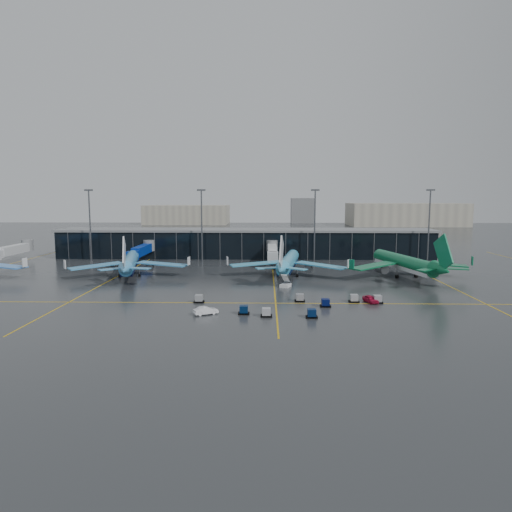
{
  "coord_description": "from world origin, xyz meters",
  "views": [
    {
      "loc": [
        7.97,
        -111.21,
        22.65
      ],
      "look_at": [
        5.0,
        18.0,
        6.0
      ],
      "focal_mm": 32.0,
      "sensor_mm": 36.0,
      "label": 1
    }
  ],
  "objects_px": {
    "baggage_carts": "(298,304)",
    "service_van_red": "(371,299)",
    "airliner_aer_lingus": "(404,254)",
    "mobile_airstair": "(285,284)",
    "airliner_arkefly": "(129,255)",
    "service_van_white": "(206,311)",
    "airliner_klm_near": "(288,254)"
  },
  "relations": [
    {
      "from": "airliner_arkefly",
      "to": "service_van_red",
      "type": "height_order",
      "value": "airliner_arkefly"
    },
    {
      "from": "airliner_aer_lingus",
      "to": "baggage_carts",
      "type": "bearing_deg",
      "value": -142.19
    },
    {
      "from": "service_van_white",
      "to": "airliner_klm_near",
      "type": "bearing_deg",
      "value": -49.48
    },
    {
      "from": "airliner_klm_near",
      "to": "baggage_carts",
      "type": "bearing_deg",
      "value": -81.46
    },
    {
      "from": "service_van_red",
      "to": "baggage_carts",
      "type": "bearing_deg",
      "value": 179.4
    },
    {
      "from": "service_van_red",
      "to": "service_van_white",
      "type": "height_order",
      "value": "service_van_white"
    },
    {
      "from": "airliner_aer_lingus",
      "to": "service_van_red",
      "type": "relative_size",
      "value": 9.31
    },
    {
      "from": "airliner_klm_near",
      "to": "mobile_airstair",
      "type": "relative_size",
      "value": 10.76
    },
    {
      "from": "airliner_arkefly",
      "to": "service_van_red",
      "type": "relative_size",
      "value": 8.69
    },
    {
      "from": "airliner_klm_near",
      "to": "service_van_red",
      "type": "xyz_separation_m",
      "value": [
        16.19,
        -34.32,
        -5.46
      ]
    },
    {
      "from": "airliner_aer_lingus",
      "to": "service_van_white",
      "type": "bearing_deg",
      "value": -150.78
    },
    {
      "from": "airliner_klm_near",
      "to": "mobile_airstair",
      "type": "bearing_deg",
      "value": -86.71
    },
    {
      "from": "baggage_carts",
      "to": "airliner_arkefly",
      "type": "bearing_deg",
      "value": 140.69
    },
    {
      "from": "baggage_carts",
      "to": "service_van_red",
      "type": "height_order",
      "value": "baggage_carts"
    },
    {
      "from": "service_van_white",
      "to": "service_van_red",
      "type": "bearing_deg",
      "value": -99.99
    },
    {
      "from": "airliner_klm_near",
      "to": "mobile_airstair",
      "type": "height_order",
      "value": "airliner_klm_near"
    },
    {
      "from": "airliner_aer_lingus",
      "to": "service_van_white",
      "type": "distance_m",
      "value": 67.69
    },
    {
      "from": "mobile_airstair",
      "to": "service_van_white",
      "type": "bearing_deg",
      "value": -99.92
    },
    {
      "from": "airliner_klm_near",
      "to": "airliner_arkefly",
      "type": "bearing_deg",
      "value": -169.8
    },
    {
      "from": "mobile_airstair",
      "to": "service_van_red",
      "type": "xyz_separation_m",
      "value": [
        17.73,
        -16.97,
        0.01
      ]
    },
    {
      "from": "mobile_airstair",
      "to": "airliner_arkefly",
      "type": "bearing_deg",
      "value": -178.65
    },
    {
      "from": "airliner_arkefly",
      "to": "baggage_carts",
      "type": "bearing_deg",
      "value": -52.22
    },
    {
      "from": "airliner_klm_near",
      "to": "service_van_red",
      "type": "relative_size",
      "value": 8.84
    },
    {
      "from": "airliner_klm_near",
      "to": "service_van_red",
      "type": "distance_m",
      "value": 38.33
    },
    {
      "from": "baggage_carts",
      "to": "service_van_white",
      "type": "relative_size",
      "value": 8.49
    },
    {
      "from": "airliner_aer_lingus",
      "to": "mobile_airstair",
      "type": "height_order",
      "value": "airliner_aer_lingus"
    },
    {
      "from": "airliner_arkefly",
      "to": "mobile_airstair",
      "type": "bearing_deg",
      "value": -32.5
    },
    {
      "from": "airliner_arkefly",
      "to": "mobile_airstair",
      "type": "height_order",
      "value": "airliner_arkefly"
    },
    {
      "from": "service_van_white",
      "to": "mobile_airstair",
      "type": "bearing_deg",
      "value": -58.43
    },
    {
      "from": "airliner_aer_lingus",
      "to": "service_van_white",
      "type": "xyz_separation_m",
      "value": [
        -51.11,
        -44.0,
        -5.78
      ]
    },
    {
      "from": "mobile_airstair",
      "to": "service_van_red",
      "type": "relative_size",
      "value": 0.82
    },
    {
      "from": "baggage_carts",
      "to": "airliner_aer_lingus",
      "type": "bearing_deg",
      "value": 49.31
    }
  ]
}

